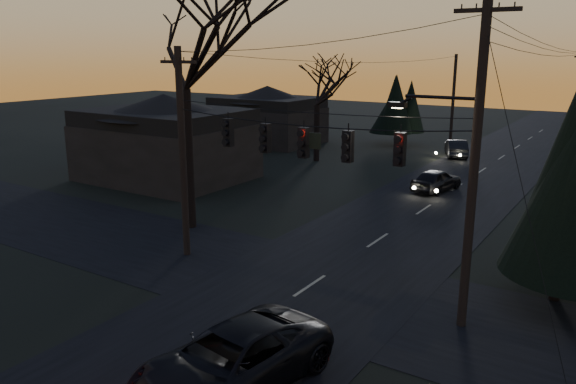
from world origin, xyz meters
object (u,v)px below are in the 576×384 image
Objects in this scene: utility_pole_far_l at (450,141)px; sedan_oncoming_a at (436,180)px; evergreen_right at (571,159)px; suv_near at (232,361)px; utility_pole_right at (461,325)px; bare_tree_left at (183,29)px; sedan_oncoming_b at (456,148)px; utility_pole_left at (187,254)px; utility_pole_far_r at (574,170)px.

utility_pole_far_l is 2.00× the size of sedan_oncoming_a.
suv_near is (-6.04, -10.13, -4.16)m from evergreen_right.
utility_pole_right is 1.25× the size of utility_pole_far_l.
bare_tree_left is 3.31× the size of sedan_oncoming_a.
sedan_oncoming_b reaches higher than sedan_oncoming_a.
sedan_oncoming_b is (5.22, 25.44, -8.57)m from bare_tree_left.
sedan_oncoming_b is (-8.70, 28.38, 0.68)m from utility_pole_right.
suv_near is (7.60, -42.54, 0.78)m from utility_pole_far_l.
bare_tree_left is 1.52× the size of evergreen_right.
evergreen_right is 15.89m from sedan_oncoming_a.
bare_tree_left reaches higher than utility_pole_left.
bare_tree_left reaches higher than sedan_oncoming_b.
utility_pole_far_l is at bearing -64.45° from sedan_oncoming_a.
sedan_oncoming_a is (-6.30, -11.65, 0.68)m from utility_pole_far_r.
utility_pole_far_l is 35.51m from evergreen_right.
utility_pole_left is 28.52m from sedan_oncoming_b.
evergreen_right is at bearing 68.27° from suv_near.
suv_near is at bearing -96.44° from utility_pole_far_r.
utility_pole_far_r is 34.77m from suv_near.
suv_near is (-3.90, -6.54, 0.78)m from utility_pole_right.
suv_near is (7.60, -6.54, 0.78)m from utility_pole_left.
sedan_oncoming_b is (-10.84, 24.79, -4.26)m from evergreen_right.
utility_pole_far_l reaches higher than sedan_oncoming_b.
utility_pole_right is at bearing -120.87° from evergreen_right.
utility_pole_far_r is (0.00, 28.00, 0.00)m from utility_pole_right.
utility_pole_far_l is 20.34m from sedan_oncoming_a.
sedan_oncoming_b is at bearing 107.04° from utility_pole_right.
bare_tree_left is 27.34m from sedan_oncoming_b.
sedan_oncoming_a is at bearing 78.26° from sedan_oncoming_b.
utility_pole_right reaches higher than sedan_oncoming_a.
sedan_oncoming_b is at bearing 78.41° from bare_tree_left.
utility_pole_right reaches higher than suv_near.
suv_near is at bearing -120.80° from utility_pole_right.
suv_near is at bearing -40.72° from utility_pole_left.
utility_pole_right is 6.47m from evergreen_right.
sedan_oncoming_b is at bearing 84.37° from utility_pole_left.
evergreen_right is (16.06, 0.64, -4.31)m from bare_tree_left.
utility_pole_far_r is at bearing 95.02° from evergreen_right.
utility_pole_far_l is 43.22m from suv_near.
utility_pole_right is 37.79m from utility_pole_far_l.
utility_pole_right is at bearing -11.93° from bare_tree_left.
bare_tree_left is at bearing 55.38° from sedan_oncoming_b.
sedan_oncoming_a is at bearing 123.48° from evergreen_right.
evergreen_right is (13.64, -32.41, 4.94)m from utility_pole_far_l.
bare_tree_left is at bearing -177.70° from evergreen_right.
sedan_oncoming_b is (-4.80, 34.92, -0.10)m from suv_near.
utility_pole_far_r is at bearing 92.66° from suv_near.
evergreen_right is at bearing 59.13° from utility_pole_right.
evergreen_right is (13.64, 3.59, 4.94)m from utility_pole_left.
suv_near is 23.02m from sedan_oncoming_a.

